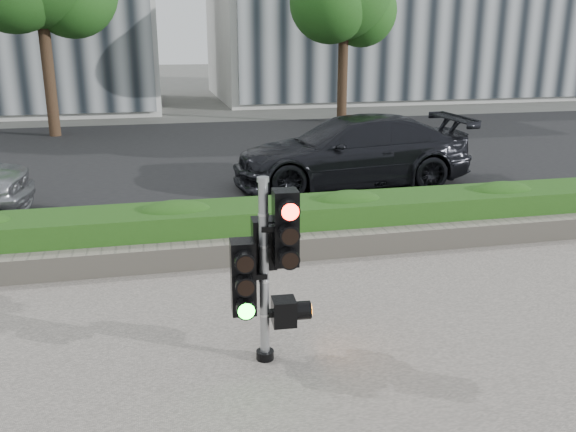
{
  "coord_description": "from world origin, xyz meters",
  "views": [
    {
      "loc": [
        -1.49,
        -6.3,
        3.24
      ],
      "look_at": [
        0.07,
        0.6,
        1.1
      ],
      "focal_mm": 38.0,
      "sensor_mm": 36.0,
      "label": 1
    }
  ],
  "objects": [
    {
      "name": "ground",
      "position": [
        0.0,
        0.0,
        0.0
      ],
      "size": [
        120.0,
        120.0,
        0.0
      ],
      "primitive_type": "plane",
      "color": "#51514C",
      "rests_on": "ground"
    },
    {
      "name": "road",
      "position": [
        0.0,
        10.0,
        0.01
      ],
      "size": [
        60.0,
        13.0,
        0.02
      ],
      "primitive_type": "cube",
      "color": "black",
      "rests_on": "ground"
    },
    {
      "name": "curb",
      "position": [
        0.0,
        3.15,
        0.06
      ],
      "size": [
        60.0,
        0.25,
        0.12
      ],
      "primitive_type": "cube",
      "color": "gray",
      "rests_on": "ground"
    },
    {
      "name": "stone_wall",
      "position": [
        0.0,
        1.9,
        0.2
      ],
      "size": [
        12.0,
        0.32,
        0.34
      ],
      "primitive_type": "cube",
      "color": "gray",
      "rests_on": "sidewalk"
    },
    {
      "name": "hedge",
      "position": [
        0.0,
        2.55,
        0.37
      ],
      "size": [
        12.0,
        1.0,
        0.68
      ],
      "primitive_type": "cube",
      "color": "#3D8027",
      "rests_on": "sidewalk"
    },
    {
      "name": "traffic_signal",
      "position": [
        -0.46,
        -0.81,
        1.09
      ],
      "size": [
        0.67,
        0.5,
        1.91
      ],
      "rotation": [
        0.0,
        0.0,
        -0.06
      ],
      "color": "black",
      "rests_on": "sidewalk"
    },
    {
      "name": "car_dark",
      "position": [
        2.73,
        6.11,
        0.77
      ],
      "size": [
        5.18,
        2.19,
        1.49
      ],
      "primitive_type": "imported",
      "rotation": [
        0.0,
        0.0,
        -1.55
      ],
      "color": "black",
      "rests_on": "road"
    }
  ]
}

